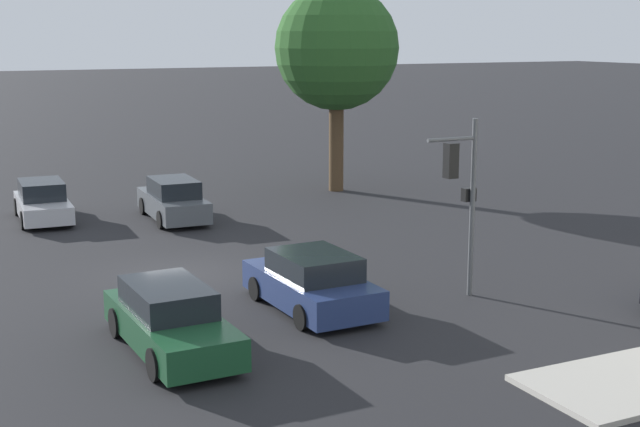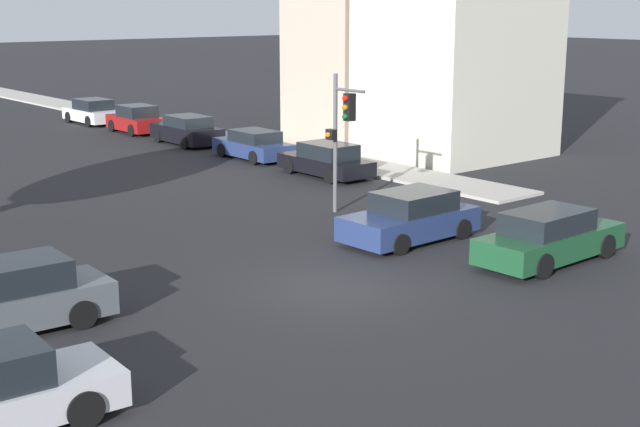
{
  "view_description": "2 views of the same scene",
  "coord_description": "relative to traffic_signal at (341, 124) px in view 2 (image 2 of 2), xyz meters",
  "views": [
    {
      "loc": [
        24.17,
        -7.33,
        6.86
      ],
      "look_at": [
        2.55,
        3.28,
        1.97
      ],
      "focal_mm": 50.0,
      "sensor_mm": 36.0,
      "label": 1
    },
    {
      "loc": [
        -13.96,
        -16.31,
        6.97
      ],
      "look_at": [
        1.07,
        1.88,
        1.4
      ],
      "focal_mm": 50.0,
      "sensor_mm": 36.0,
      "label": 2
    }
  ],
  "objects": [
    {
      "name": "ground_plane",
      "position": [
        -5.37,
        -5.98,
        -3.07
      ],
      "size": [
        300.0,
        300.0,
        0.0
      ],
      "primitive_type": "plane",
      "color": "black"
    },
    {
      "name": "sidewalk_strip",
      "position": [
        6.59,
        27.48,
        -3.01
      ],
      "size": [
        2.64,
        60.0,
        0.12
      ],
      "color": "#ADA89E",
      "rests_on": "ground_plane"
    },
    {
      "name": "rowhouse_backdrop",
      "position": [
        11.74,
        7.9,
        2.23
      ],
      "size": [
        7.94,
        11.98,
        10.81
      ],
      "color": "beige",
      "rests_on": "ground_plane"
    },
    {
      "name": "traffic_signal",
      "position": [
        0.0,
        0.0,
        0.0
      ],
      "size": [
        0.56,
        1.61,
        4.71
      ],
      "rotation": [
        0.0,
        0.0,
        3.14
      ],
      "color": "#515456",
      "rests_on": "ground_plane"
    },
    {
      "name": "crossing_car_0",
      "position": [
        -12.91,
        -3.84,
        -2.34
      ],
      "size": [
        4.62,
        1.96,
        1.57
      ],
      "rotation": [
        0.0,
        0.0,
        3.1
      ],
      "color": "#4C5156",
      "rests_on": "ground_plane"
    },
    {
      "name": "crossing_car_1",
      "position": [
        0.64,
        -8.05,
        -2.37
      ],
      "size": [
        4.83,
        1.95,
        1.48
      ],
      "rotation": [
        0.0,
        0.0,
        0.02
      ],
      "color": "#194728",
      "rests_on": "ground_plane"
    },
    {
      "name": "crossing_car_3",
      "position": [
        -0.67,
        -3.97,
        -2.37
      ],
      "size": [
        4.39,
        2.13,
        1.5
      ],
      "rotation": [
        0.0,
        0.0,
        3.17
      ],
      "color": "navy",
      "rests_on": "ground_plane"
    },
    {
      "name": "parked_car_0",
      "position": [
        3.98,
        5.51,
        -2.41
      ],
      "size": [
        1.95,
        4.41,
        1.4
      ],
      "rotation": [
        0.0,
        0.0,
        1.55
      ],
      "color": "black",
      "rests_on": "ground_plane"
    },
    {
      "name": "parked_car_1",
      "position": [
        4.11,
        10.88,
        -2.43
      ],
      "size": [
        1.96,
        4.31,
        1.34
      ],
      "rotation": [
        0.0,
        0.0,
        1.55
      ],
      "color": "navy",
      "rests_on": "ground_plane"
    },
    {
      "name": "parked_car_2",
      "position": [
        4.08,
        16.64,
        -2.38
      ],
      "size": [
        2.05,
        4.5,
        1.47
      ],
      "rotation": [
        0.0,
        0.0,
        1.54
      ],
      "color": "black",
      "rests_on": "ground_plane"
    },
    {
      "name": "parked_car_3",
      "position": [
        4.12,
        22.04,
        -2.36
      ],
      "size": [
        2.02,
        3.94,
        1.53
      ],
      "rotation": [
        0.0,
        0.0,
        1.55
      ],
      "color": "maroon",
      "rests_on": "ground_plane"
    },
    {
      "name": "parked_car_4",
      "position": [
        3.97,
        27.2,
        -2.38
      ],
      "size": [
        2.04,
        4.28,
        1.47
      ],
      "rotation": [
        0.0,
        0.0,
        1.59
      ],
      "color": "silver",
      "rests_on": "ground_plane"
    }
  ]
}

